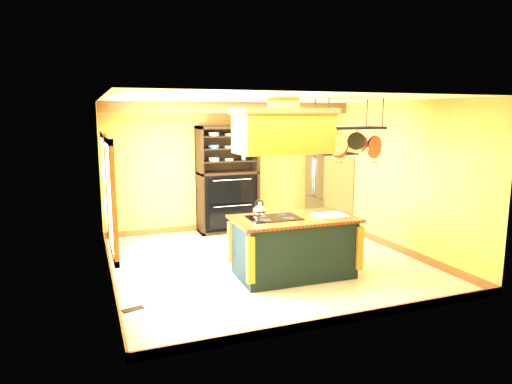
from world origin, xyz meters
TOP-DOWN VIEW (x-y plane):
  - floor at (0.00, 0.00)m, footprint 5.00×5.00m
  - ceiling at (0.00, 0.00)m, footprint 5.00×5.00m
  - wall_back at (0.00, 2.50)m, footprint 5.00×0.02m
  - wall_front at (0.00, -2.50)m, footprint 5.00×0.02m
  - wall_left at (-2.50, 0.00)m, footprint 0.02×5.00m
  - wall_right at (2.50, 0.00)m, footprint 0.02×5.00m
  - ceiling_beam at (0.00, 1.70)m, footprint 5.00×0.15m
  - window_near at (-2.47, -0.80)m, footprint 0.06×1.06m
  - window_far at (-2.47, 0.60)m, footprint 0.06×1.06m
  - kitchen_island at (0.16, -0.76)m, footprint 1.89×1.08m
  - range_hood at (-0.04, -0.77)m, footprint 1.43×0.81m
  - pot_rack at (1.08, -0.77)m, footprint 1.15×0.52m
  - refrigerator at (2.13, 1.63)m, footprint 0.71×0.84m
  - hutch at (0.04, 2.26)m, footprint 1.26×0.57m
  - floor_register at (-2.30, -1.18)m, footprint 0.30×0.19m

SIDE VIEW (x-z plane):
  - floor at x=0.00m, z-range 0.00..0.00m
  - floor_register at x=-2.30m, z-range 0.00..0.01m
  - kitchen_island at x=0.16m, z-range -0.09..1.02m
  - refrigerator at x=2.13m, z-range -0.02..1.61m
  - hutch at x=0.04m, z-range -0.25..1.98m
  - wall_back at x=0.00m, z-range 0.00..2.70m
  - wall_front at x=0.00m, z-range 0.00..2.70m
  - wall_left at x=-2.50m, z-range 0.00..2.70m
  - wall_right at x=2.50m, z-range 0.00..2.70m
  - window_near at x=-2.47m, z-range 0.62..2.18m
  - window_far at x=-2.47m, z-range 0.62..2.18m
  - pot_rack at x=1.08m, z-range 1.68..2.59m
  - range_hood at x=-0.04m, z-range 1.85..2.65m
  - ceiling_beam at x=0.00m, z-range 2.49..2.69m
  - ceiling at x=0.00m, z-range 2.70..2.70m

